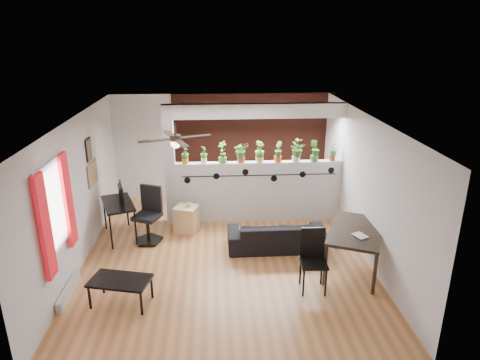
{
  "coord_description": "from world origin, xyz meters",
  "views": [
    {
      "loc": [
        -0.17,
        -7.22,
        4.04
      ],
      "look_at": [
        0.32,
        0.6,
        1.27
      ],
      "focal_mm": 32.0,
      "sensor_mm": 36.0,
      "label": 1
    }
  ],
  "objects_px": {
    "dining_table": "(356,234)",
    "cup": "(188,205)",
    "potted_plant_5": "(278,151)",
    "potted_plant_3": "(241,152)",
    "computer_desk": "(118,206)",
    "cube_shelf": "(187,219)",
    "potted_plant_7": "(315,150)",
    "potted_plant_4": "(260,151)",
    "sofa": "(276,235)",
    "coffee_table": "(120,282)",
    "potted_plant_0": "(185,154)",
    "potted_plant_2": "(222,151)",
    "folding_chair": "(313,254)",
    "office_chair": "(149,218)",
    "potted_plant_6": "(296,150)",
    "ceiling_fan": "(176,140)",
    "potted_plant_8": "(333,152)",
    "potted_plant_1": "(204,154)"
  },
  "relations": [
    {
      "from": "potted_plant_7",
      "to": "potted_plant_3",
      "type": "bearing_deg",
      "value": 180.0
    },
    {
      "from": "potted_plant_6",
      "to": "potted_plant_1",
      "type": "bearing_deg",
      "value": 180.0
    },
    {
      "from": "potted_plant_3",
      "to": "cup",
      "type": "relative_size",
      "value": 3.77
    },
    {
      "from": "office_chair",
      "to": "potted_plant_2",
      "type": "bearing_deg",
      "value": 30.21
    },
    {
      "from": "folding_chair",
      "to": "coffee_table",
      "type": "distance_m",
      "value": 3.06
    },
    {
      "from": "potted_plant_0",
      "to": "folding_chair",
      "type": "distance_m",
      "value": 3.59
    },
    {
      "from": "potted_plant_7",
      "to": "potted_plant_8",
      "type": "xyz_separation_m",
      "value": [
        0.39,
        0.0,
        -0.05
      ]
    },
    {
      "from": "potted_plant_0",
      "to": "office_chair",
      "type": "relative_size",
      "value": 0.34
    },
    {
      "from": "potted_plant_3",
      "to": "potted_plant_5",
      "type": "height_order",
      "value": "potted_plant_3"
    },
    {
      "from": "potted_plant_1",
      "to": "potted_plant_5",
      "type": "relative_size",
      "value": 0.82
    },
    {
      "from": "potted_plant_0",
      "to": "potted_plant_6",
      "type": "relative_size",
      "value": 0.81
    },
    {
      "from": "potted_plant_0",
      "to": "potted_plant_2",
      "type": "distance_m",
      "value": 0.79
    },
    {
      "from": "potted_plant_0",
      "to": "potted_plant_7",
      "type": "xyz_separation_m",
      "value": [
        2.77,
        0.0,
        0.04
      ]
    },
    {
      "from": "sofa",
      "to": "cube_shelf",
      "type": "xyz_separation_m",
      "value": [
        -1.78,
        0.84,
        0.02
      ]
    },
    {
      "from": "potted_plant_6",
      "to": "coffee_table",
      "type": "height_order",
      "value": "potted_plant_6"
    },
    {
      "from": "potted_plant_6",
      "to": "cube_shelf",
      "type": "relative_size",
      "value": 0.85
    },
    {
      "from": "computer_desk",
      "to": "dining_table",
      "type": "distance_m",
      "value": 4.63
    },
    {
      "from": "potted_plant_0",
      "to": "potted_plant_8",
      "type": "bearing_deg",
      "value": 0.0
    },
    {
      "from": "potted_plant_0",
      "to": "potted_plant_7",
      "type": "distance_m",
      "value": 2.77
    },
    {
      "from": "potted_plant_2",
      "to": "folding_chair",
      "type": "relative_size",
      "value": 0.46
    },
    {
      "from": "potted_plant_3",
      "to": "computer_desk",
      "type": "xyz_separation_m",
      "value": [
        -2.52,
        -0.65,
        -0.9
      ]
    },
    {
      "from": "potted_plant_2",
      "to": "potted_plant_1",
      "type": "bearing_deg",
      "value": 180.0
    },
    {
      "from": "potted_plant_3",
      "to": "potted_plant_4",
      "type": "distance_m",
      "value": 0.4
    },
    {
      "from": "potted_plant_4",
      "to": "potted_plant_7",
      "type": "distance_m",
      "value": 1.19
    },
    {
      "from": "potted_plant_1",
      "to": "potted_plant_2",
      "type": "height_order",
      "value": "potted_plant_2"
    },
    {
      "from": "ceiling_fan",
      "to": "coffee_table",
      "type": "relative_size",
      "value": 1.19
    },
    {
      "from": "sofa",
      "to": "coffee_table",
      "type": "distance_m",
      "value": 3.12
    },
    {
      "from": "cube_shelf",
      "to": "potted_plant_7",
      "type": "bearing_deg",
      "value": 28.86
    },
    {
      "from": "potted_plant_8",
      "to": "dining_table",
      "type": "height_order",
      "value": "potted_plant_8"
    },
    {
      "from": "dining_table",
      "to": "sofa",
      "type": "bearing_deg",
      "value": 144.92
    },
    {
      "from": "potted_plant_5",
      "to": "dining_table",
      "type": "bearing_deg",
      "value": -64.3
    },
    {
      "from": "potted_plant_3",
      "to": "potted_plant_6",
      "type": "relative_size",
      "value": 0.96
    },
    {
      "from": "potted_plant_2",
      "to": "potted_plant_3",
      "type": "distance_m",
      "value": 0.4
    },
    {
      "from": "potted_plant_1",
      "to": "cup",
      "type": "distance_m",
      "value": 1.11
    },
    {
      "from": "potted_plant_6",
      "to": "computer_desk",
      "type": "distance_m",
      "value": 3.88
    },
    {
      "from": "potted_plant_6",
      "to": "coffee_table",
      "type": "xyz_separation_m",
      "value": [
        -3.24,
        -2.96,
        -1.22
      ]
    },
    {
      "from": "potted_plant_7",
      "to": "potted_plant_5",
      "type": "bearing_deg",
      "value": 180.0
    },
    {
      "from": "potted_plant_2",
      "to": "office_chair",
      "type": "height_order",
      "value": "potted_plant_2"
    },
    {
      "from": "cube_shelf",
      "to": "folding_chair",
      "type": "relative_size",
      "value": 0.54
    },
    {
      "from": "potted_plant_6",
      "to": "coffee_table",
      "type": "distance_m",
      "value": 4.55
    },
    {
      "from": "potted_plant_4",
      "to": "potted_plant_6",
      "type": "height_order",
      "value": "potted_plant_6"
    },
    {
      "from": "potted_plant_3",
      "to": "potted_plant_8",
      "type": "xyz_separation_m",
      "value": [
        1.97,
        0.0,
        -0.05
      ]
    },
    {
      "from": "potted_plant_2",
      "to": "computer_desk",
      "type": "bearing_deg",
      "value": -162.98
    },
    {
      "from": "ceiling_fan",
      "to": "potted_plant_4",
      "type": "bearing_deg",
      "value": 48.37
    },
    {
      "from": "dining_table",
      "to": "cup",
      "type": "bearing_deg",
      "value": 150.09
    },
    {
      "from": "potted_plant_6",
      "to": "cube_shelf",
      "type": "height_order",
      "value": "potted_plant_6"
    },
    {
      "from": "potted_plant_0",
      "to": "cube_shelf",
      "type": "xyz_separation_m",
      "value": [
        0.01,
        -0.48,
        -1.28
      ]
    },
    {
      "from": "sofa",
      "to": "dining_table",
      "type": "xyz_separation_m",
      "value": [
        1.24,
        -0.87,
        0.43
      ]
    },
    {
      "from": "potted_plant_5",
      "to": "computer_desk",
      "type": "height_order",
      "value": "potted_plant_5"
    },
    {
      "from": "potted_plant_0",
      "to": "computer_desk",
      "type": "relative_size",
      "value": 0.33
    }
  ]
}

